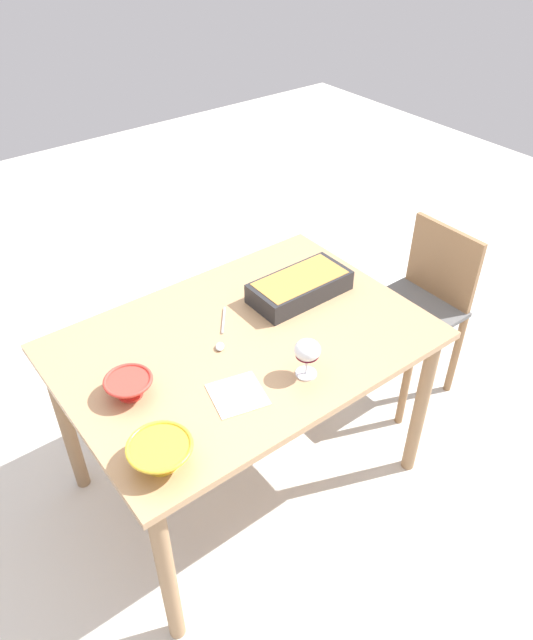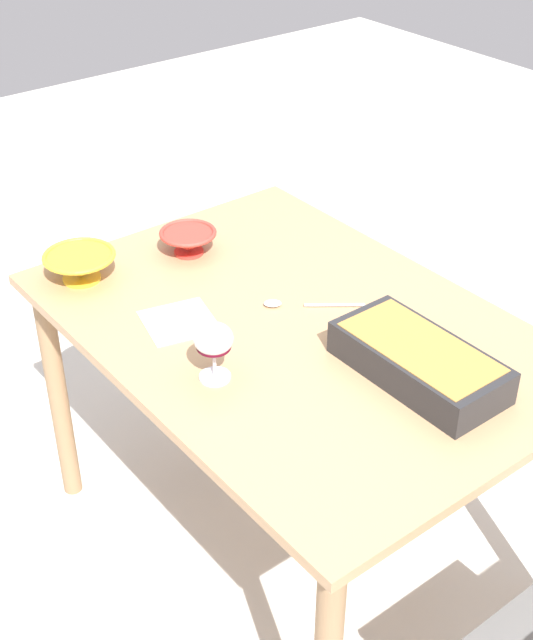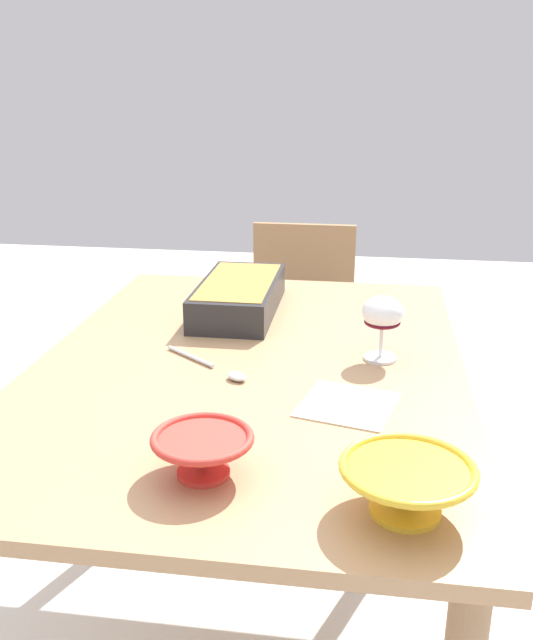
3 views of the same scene
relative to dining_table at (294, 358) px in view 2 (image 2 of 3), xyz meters
name	(u,v)px [view 2 (image 2 of 3)]	position (x,y,z in m)	size (l,w,h in m)	color
ground_plane	(290,543)	(0.00, 0.00, -0.65)	(8.00, 8.00, 0.00)	beige
dining_table	(294,358)	(0.00, 0.00, 0.00)	(1.27, 0.89, 0.75)	tan
wine_glass	(214,342)	(0.06, -0.27, 0.19)	(0.09, 0.09, 0.14)	white
casserole_dish	(419,360)	(0.32, 0.08, 0.14)	(0.39, 0.19, 0.08)	#262628
mixing_bowl	(188,240)	(-0.44, -0.01, 0.14)	(0.15, 0.15, 0.07)	red
small_bowl	(80,265)	(-0.50, -0.30, 0.14)	(0.19, 0.19, 0.08)	yellow
serving_spoon	(293,304)	(-0.06, 0.05, 0.11)	(0.16, 0.21, 0.01)	silver
napkin	(179,322)	(-0.18, -0.21, 0.10)	(0.16, 0.16, 0.00)	beige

